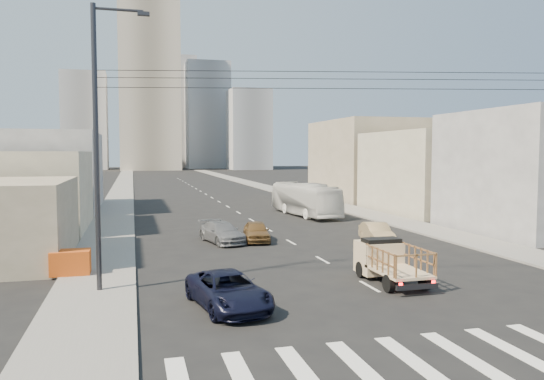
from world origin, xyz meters
name	(u,v)px	position (x,y,z in m)	size (l,w,h in m)	color
ground	(391,298)	(0.00, 0.00, 0.00)	(420.00, 420.00, 0.00)	black
sidewalk_left	(122,189)	(-11.75, 70.00, 0.06)	(3.50, 180.00, 0.12)	slate
sidewalk_right	(263,186)	(11.75, 70.00, 0.06)	(3.50, 180.00, 0.12)	slate
crosswalk	(487,352)	(0.02, -6.00, 0.01)	(18.59, 3.80, 0.01)	silver
lane_dashes	(209,196)	(0.00, 53.00, 0.01)	(0.15, 104.00, 0.01)	silver
flatbed_pickup	(390,259)	(1.19, 2.46, 1.09)	(1.95, 4.41, 1.90)	#CEB18A
navy_pickup	(228,290)	(-6.62, 0.37, 0.68)	(2.26, 4.89, 1.36)	black
city_bus	(305,199)	(5.63, 28.13, 1.53)	(2.57, 10.97, 3.06)	silver
sedan_brown	(256,231)	(-2.15, 14.91, 0.68)	(1.60, 3.98, 1.35)	brown
sedan_tan	(377,233)	(5.27, 12.16, 0.67)	(1.42, 4.06, 1.34)	#977F58
sedan_grey	(222,232)	(-4.45, 15.05, 0.68)	(1.90, 4.66, 1.35)	slate
streetlamp_left	(99,140)	(-11.39, 4.00, 6.44)	(2.36, 0.25, 12.00)	#2D2D33
overhead_wires	(377,80)	(0.00, 1.50, 8.97)	(23.01, 5.02, 0.72)	black
crate_stack	(71,262)	(-13.00, 7.38, 0.69)	(1.80, 1.20, 1.14)	#C54A12
bldg_right_near	(535,172)	(19.00, 14.00, 4.50)	(10.00, 12.00, 9.00)	gray
bldg_right_mid	(437,172)	(19.50, 28.00, 4.00)	(11.00, 14.00, 8.00)	#A59B85
bldg_right_far	(372,160)	(20.00, 44.00, 5.00)	(12.00, 16.00, 10.00)	gray
bldg_left_mid	(9,192)	(-19.00, 24.00, 3.00)	(11.00, 12.00, 6.00)	#A59B85
bldg_left_far	(37,172)	(-19.50, 39.00, 4.00)	(12.00, 16.00, 8.00)	gray
high_rise_tower	(149,83)	(-4.00, 170.00, 30.00)	(20.00, 20.00, 60.00)	gray
midrise_ne	(207,116)	(18.00, 185.00, 20.00)	(16.00, 16.00, 40.00)	gray
midrise_nw	(85,121)	(-26.00, 180.00, 17.00)	(15.00, 15.00, 34.00)	gray
midrise_back	(173,113)	(6.00, 200.00, 22.00)	(18.00, 18.00, 44.00)	gray
midrise_east	(249,130)	(30.00, 165.00, 14.00)	(14.00, 14.00, 28.00)	gray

